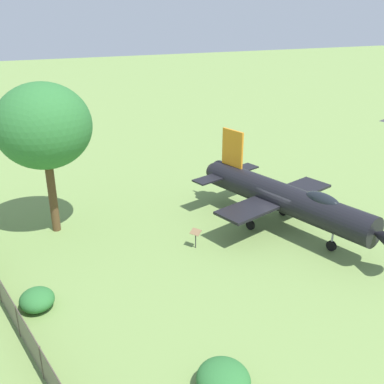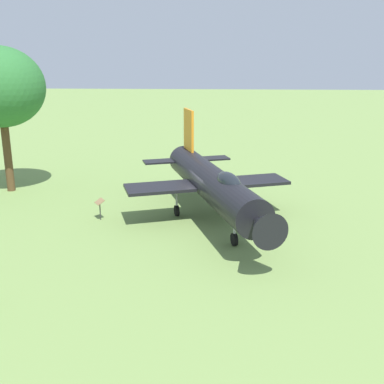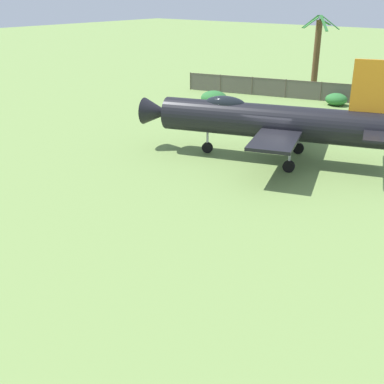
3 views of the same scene
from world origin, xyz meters
name	(u,v)px [view 1 (image 1 of 3)]	position (x,y,z in m)	size (l,w,h in m)	color
ground_plane	(281,228)	(0.00, 0.00, 0.00)	(200.00, 200.00, 0.00)	#75934C
display_jet	(289,200)	(-0.12, 0.36, 2.10)	(8.95, 13.49, 5.39)	black
shade_tree	(44,127)	(13.08, -4.97, 6.56)	(5.45, 5.26, 9.05)	brown
perimeter_fence	(8,303)	(15.94, 3.07, 0.81)	(6.61, 25.44, 1.53)	#4C4238
shrub_near_fence	(223,380)	(8.86, 10.30, 0.55)	(1.95, 2.08, 1.10)	#2D7033
shrub_by_tree	(37,300)	(14.74, 2.77, 0.47)	(1.59, 1.70, 0.94)	#2D7033
info_plaque	(196,234)	(5.89, 0.25, 0.85)	(0.66, 0.72, 1.14)	#333333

